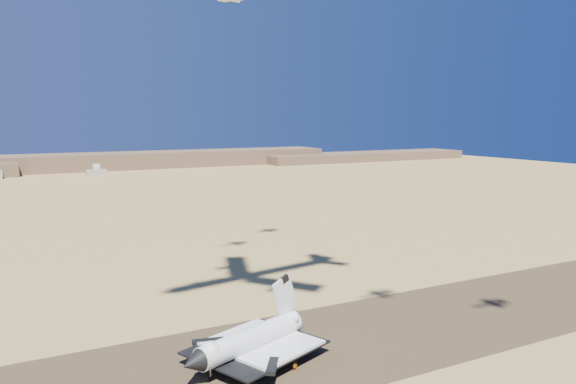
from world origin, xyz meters
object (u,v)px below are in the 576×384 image
crew_b (296,366)px  shuttle (250,342)px  crew_c (294,367)px  crew_a (281,363)px

crew_b → shuttle: bearing=8.7°
shuttle → crew_b: (7.84, -8.52, -4.16)m
shuttle → crew_c: size_ratio=20.30×
shuttle → crew_a: (5.31, -5.77, -4.13)m
shuttle → crew_c: shuttle is taller
crew_c → crew_b: bearing=-119.5°
shuttle → crew_c: bearing=-73.6°
crew_a → crew_b: (2.53, -2.75, -0.03)m
crew_a → crew_c: 3.88m
crew_b → crew_c: (-0.71, -0.67, 0.07)m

